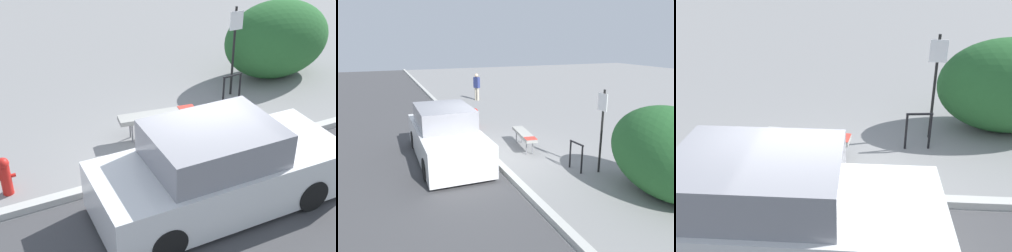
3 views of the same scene
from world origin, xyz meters
TOP-DOWN VIEW (x-y plane):
  - ground_plane at (0.00, 0.00)m, footprint 60.00×60.00m
  - curb at (0.00, 0.00)m, footprint 60.00×0.20m
  - bench at (-0.40, 1.33)m, footprint 1.76×0.60m
  - bike_rack at (1.84, 1.88)m, footprint 0.55×0.10m
  - sign_post at (2.17, 2.41)m, footprint 0.36×0.08m
  - fire_hydrant at (-3.74, 0.63)m, footprint 0.36×0.22m
  - shrub_hedge at (3.90, 2.92)m, footprint 3.18×1.85m
  - pedestrian at (-9.36, 2.40)m, footprint 0.41×0.34m
  - parked_car_near at (-0.45, -1.27)m, footprint 4.42×1.80m

SIDE VIEW (x-z plane):
  - ground_plane at x=0.00m, z-range 0.00..0.00m
  - curb at x=0.00m, z-range 0.00..0.13m
  - fire_hydrant at x=-3.74m, z-range 0.03..0.79m
  - bench at x=-0.40m, z-range 0.21..0.77m
  - bike_rack at x=1.84m, z-range 0.09..0.91m
  - parked_car_near at x=-0.45m, z-range -0.09..1.51m
  - pedestrian at x=-9.36m, z-range 0.06..1.63m
  - shrub_hedge at x=3.90m, z-range 0.00..2.14m
  - sign_post at x=2.17m, z-range 0.23..2.53m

